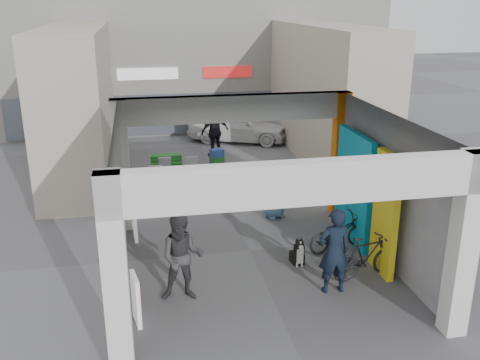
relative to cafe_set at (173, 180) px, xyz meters
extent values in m
plane|color=#59595E|center=(1.54, -4.73, -0.34)|extent=(90.00, 90.00, 0.00)
cube|color=silver|center=(-1.46, -8.73, 1.41)|extent=(0.40, 0.40, 3.50)
cube|color=silver|center=(-1.46, -2.73, 1.41)|extent=(0.40, 0.40, 3.50)
cube|color=silver|center=(4.54, -8.73, 1.41)|extent=(0.40, 0.40, 3.50)
cube|color=orange|center=(4.54, -2.73, 1.41)|extent=(0.40, 0.40, 3.50)
plane|color=beige|center=(-1.46, -5.73, 1.41)|extent=(0.00, 6.40, 6.40)
plane|color=#9F9FA4|center=(4.54, -5.73, 1.41)|extent=(0.00, 6.40, 6.40)
cube|color=#0C9BC3|center=(4.24, -4.53, 1.06)|extent=(0.15, 2.00, 2.80)
cube|color=yellow|center=(4.24, -6.33, 1.06)|extent=(0.15, 1.00, 2.80)
plane|color=#BBBBB6|center=(1.54, -5.73, 3.16)|extent=(6.40, 6.40, 0.00)
cube|color=silver|center=(1.54, -2.68, 2.81)|extent=(6.40, 0.30, 0.70)
cube|color=silver|center=(1.54, -8.78, 2.81)|extent=(6.40, 0.30, 0.70)
cube|color=white|center=(1.54, -2.51, 2.76)|extent=(4.20, 0.05, 0.55)
cube|color=white|center=(1.54, 9.27, 3.66)|extent=(18.00, 4.00, 8.00)
cube|color=#515966|center=(1.54, 7.22, 0.66)|extent=(16.20, 0.06, 1.80)
cube|color=white|center=(-0.46, 7.23, 2.46)|extent=(2.60, 0.06, 0.50)
cube|color=red|center=(3.04, 7.23, 2.46)|extent=(2.20, 0.06, 0.50)
cube|color=#A99E8C|center=(-2.96, 2.77, 2.16)|extent=(2.00, 9.00, 5.00)
cube|color=#A99E8C|center=(6.04, 2.77, 2.16)|extent=(2.00, 9.00, 5.00)
cylinder|color=#92959A|center=(0.05, -2.31, 0.13)|extent=(0.09, 0.09, 0.95)
cylinder|color=#92959A|center=(1.52, -2.18, 0.08)|extent=(0.09, 0.09, 0.85)
cylinder|color=#92959A|center=(3.09, -2.25, 0.11)|extent=(0.09, 0.09, 0.91)
cube|color=white|center=(-1.21, -7.33, 0.16)|extent=(0.18, 0.56, 1.00)
cube|color=red|center=(-1.17, -7.33, 0.21)|extent=(0.11, 0.39, 0.40)
cube|color=white|center=(-1.21, -3.51, 0.16)|extent=(0.12, 0.55, 1.00)
cube|color=red|center=(-1.17, -3.51, 0.21)|extent=(0.07, 0.39, 0.40)
cylinder|color=#B0B0B5|center=(0.13, -0.31, 0.05)|extent=(0.07, 0.07, 0.78)
cylinder|color=#B0B0B5|center=(0.13, -0.31, -0.33)|extent=(0.48, 0.48, 0.02)
cylinder|color=#B0B0B5|center=(0.13, -0.31, 0.44)|extent=(0.76, 0.76, 0.05)
cube|color=#B0B0B5|center=(-0.52, -0.52, -0.10)|extent=(0.41, 0.41, 0.49)
cube|color=#B0B0B5|center=(-0.52, -0.33, 0.38)|extent=(0.41, 0.05, 0.49)
cube|color=#B0B0B5|center=(0.67, 0.24, -0.10)|extent=(0.41, 0.41, 0.49)
cube|color=#B0B0B5|center=(0.67, 0.43, 0.38)|extent=(0.41, 0.05, 0.49)
cube|color=#B0B0B5|center=(-0.20, 0.35, -0.10)|extent=(0.41, 0.41, 0.49)
cube|color=#B0B0B5|center=(-0.20, 0.54, 0.38)|extent=(0.41, 0.05, 0.49)
cube|color=black|center=(-0.11, 1.20, -0.19)|extent=(1.26, 0.63, 0.31)
cube|color=#175017|center=(-0.11, 1.04, -0.03)|extent=(1.05, 0.37, 0.19)
cube|color=#175017|center=(-0.11, 1.20, 0.18)|extent=(1.05, 0.37, 0.19)
cube|color=#175017|center=(-0.11, 1.36, 0.39)|extent=(1.05, 0.37, 0.19)
cube|color=#175017|center=(1.84, 2.64, -0.20)|extent=(0.55, 0.50, 0.28)
cube|color=#274490|center=(1.84, 2.64, 0.08)|extent=(0.55, 0.50, 0.28)
cube|color=black|center=(2.50, -5.56, -0.22)|extent=(0.26, 0.34, 0.26)
cube|color=black|center=(2.50, -5.70, -0.02)|extent=(0.20, 0.17, 0.38)
cube|color=white|center=(2.50, -5.80, -0.07)|extent=(0.16, 0.03, 0.36)
cylinder|color=white|center=(2.44, -5.77, -0.19)|extent=(0.05, 0.05, 0.30)
cylinder|color=white|center=(2.56, -5.77, -0.19)|extent=(0.05, 0.05, 0.30)
sphere|color=black|center=(2.50, -5.72, 0.21)|extent=(0.20, 0.20, 0.20)
cube|color=white|center=(2.50, -5.83, 0.19)|extent=(0.09, 0.13, 0.06)
cone|color=black|center=(2.45, -5.68, 0.31)|extent=(0.07, 0.07, 0.09)
cone|color=black|center=(2.56, -5.68, 0.31)|extent=(0.07, 0.07, 0.09)
imported|color=black|center=(2.86, -6.94, 0.59)|extent=(0.69, 0.45, 1.88)
imported|color=#393A3C|center=(-0.25, -6.63, 0.59)|extent=(0.99, 0.81, 1.87)
imported|color=#547FA3|center=(2.69, -2.77, 0.48)|extent=(0.93, 0.77, 1.65)
imported|color=black|center=(1.92, 3.61, 0.66)|extent=(1.27, 0.87, 2.01)
imported|color=black|center=(3.70, -5.08, 0.11)|extent=(1.83, 1.09, 0.91)
imported|color=black|center=(3.79, -6.52, 0.16)|extent=(1.73, 0.78, 1.00)
imported|color=silver|center=(3.24, 5.76, 0.38)|extent=(4.61, 3.23, 1.46)
camera|label=1|loc=(-0.94, -16.37, 5.55)|focal=40.00mm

